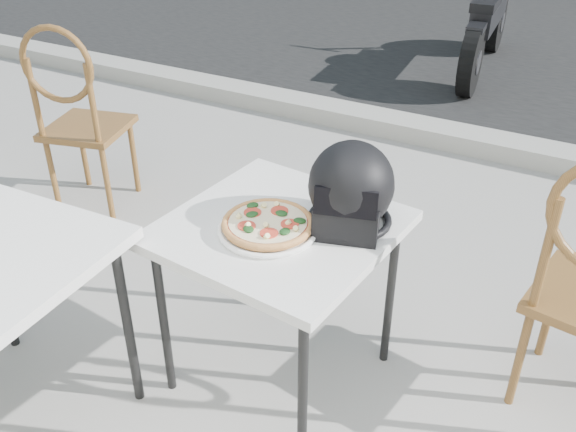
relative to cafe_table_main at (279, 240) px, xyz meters
The scene contains 7 objects.
curb 2.52m from the cafe_table_main, 79.98° to the left, with size 30.00×0.25×0.12m, color gray.
cafe_table_main is the anchor object (origin of this frame).
plate 0.09m from the cafe_table_main, 101.76° to the right, with size 0.40×0.40×0.02m.
pizza 0.11m from the cafe_table_main, 101.75° to the right, with size 0.33×0.33×0.04m.
helmet 0.31m from the cafe_table_main, 29.03° to the left, with size 0.36×0.37×0.30m.
cafe_chair_side 1.69m from the cafe_table_main, 158.40° to the left, with size 0.50×0.50×1.07m.
motorcycle 4.06m from the cafe_table_main, 93.13° to the left, with size 0.48×1.86×0.92m.
Camera 1 is at (0.49, -1.04, 1.88)m, focal length 40.00 mm.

